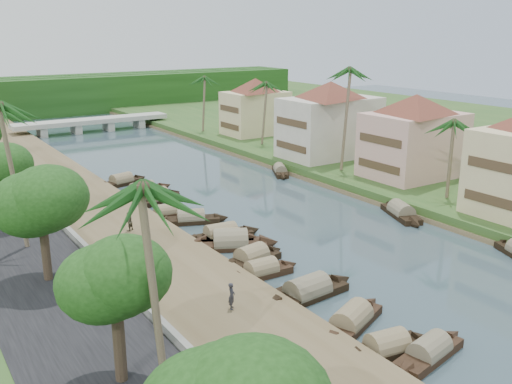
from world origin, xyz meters
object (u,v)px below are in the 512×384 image
sampan_1 (387,347)px  person_near (232,296)px  bridge (92,122)px  sampan_0 (429,352)px

sampan_1 → person_near: person_near is taller
sampan_1 → person_near: 10.06m
bridge → sampan_1: (-9.61, -82.93, -1.31)m
sampan_0 → sampan_1: sampan_1 is taller
bridge → sampan_0: size_ratio=3.79×
bridge → person_near: 76.05m
bridge → sampan_1: size_ratio=4.10×
sampan_1 → sampan_0: bearing=-37.4°
sampan_1 → person_near: (-5.41, 8.38, 1.28)m
sampan_0 → person_near: size_ratio=4.14×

